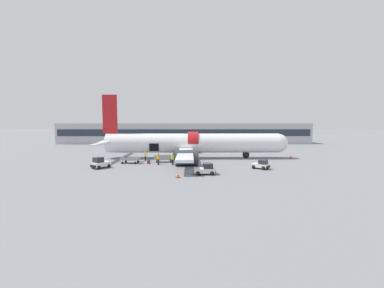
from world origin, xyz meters
name	(u,v)px	position (x,y,z in m)	size (l,w,h in m)	color
ground_plane	(180,162)	(0.00, 0.00, 0.00)	(500.00, 500.00, 0.00)	slate
terminal_strip	(185,133)	(0.00, 41.17, 3.23)	(79.97, 9.09, 6.47)	#B2B2B7
airplane	(190,144)	(1.82, 5.08, 2.73)	(35.85, 33.13, 11.78)	white
baggage_tug_lead	(205,170)	(3.72, -10.07, 0.62)	(2.77, 2.17, 1.44)	silver
baggage_tug_mid	(261,165)	(12.01, -6.20, 0.56)	(2.64, 2.54, 1.32)	silver
baggage_tug_rear	(100,163)	(-11.41, -5.42, 0.69)	(2.62, 2.95, 1.64)	white
baggage_cart_loading	(165,159)	(-2.50, 0.25, 0.60)	(4.31, 1.95, 1.13)	#999BA0
baggage_cart_queued	(131,160)	(-7.99, -0.94, 0.53)	(3.98, 2.19, 1.08)	#999BA0
ground_crew_loader_a	(190,156)	(1.68, 2.04, 0.84)	(0.41, 0.56, 1.61)	black
ground_crew_loader_b	(179,156)	(-0.18, 2.32, 0.82)	(0.49, 0.51, 1.57)	black
ground_crew_driver	(158,159)	(-3.26, -2.58, 0.97)	(0.58, 0.58, 1.84)	#2D2D33
ground_crew_supervisor	(183,156)	(0.50, 1.19, 0.90)	(0.53, 0.57, 1.70)	#1E2338
ground_crew_helper	(145,156)	(-6.07, 1.82, 0.87)	(0.53, 0.53, 1.65)	#1E2338
ground_crew_marshal	(173,159)	(-1.01, -2.49, 0.94)	(0.57, 0.57, 1.79)	#1E2338
suitcase_on_tarmac_upright	(149,162)	(-4.93, -1.63, 0.28)	(0.53, 0.38, 0.67)	#721951
safety_cone_nose	(291,157)	(20.59, 4.67, 0.32)	(0.61, 0.61, 0.69)	black
safety_cone_engine_left	(178,175)	(0.26, -12.05, 0.35)	(0.52, 0.52, 0.75)	black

